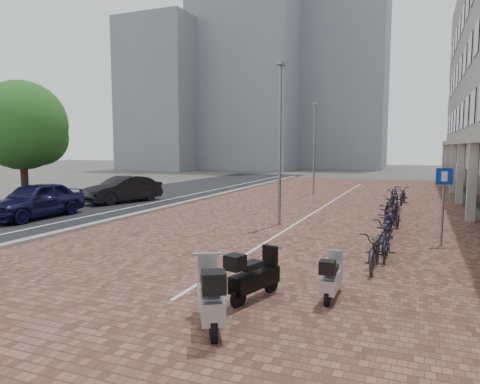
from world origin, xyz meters
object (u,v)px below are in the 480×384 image
Objects in this scene: car_dark at (123,189)px; scooter_front at (332,277)px; car_navy at (35,200)px; scooter_mid at (255,275)px; scooter_back at (210,294)px; parking_sign at (444,194)px.

scooter_front is (13.87, -11.28, -0.27)m from car_dark.
car_navy is 13.95m from scooter_mid.
parking_sign is at bearing 34.15° from scooter_back.
car_dark is 17.25m from scooter_mid.
car_dark reaches higher than scooter_back.
scooter_front is at bearing -21.93° from car_navy.
car_navy is 1.89× the size of parking_sign.
scooter_front is 0.79× the size of scooter_back.
scooter_mid is 1.60m from scooter_back.
car_navy is at bearing 171.09° from scooter_mid.
car_dark is 18.22m from scooter_back.
car_navy is 5.95m from car_dark.
car_dark is 17.88m from scooter_front.
scooter_front is 1.59m from scooter_mid.
parking_sign is (3.76, 6.96, 1.13)m from scooter_mid.
parking_sign is at bearing 0.10° from car_dark.
car_dark reaches higher than scooter_front.
parking_sign is (4.00, 8.54, 1.06)m from scooter_back.
car_navy reaches higher than scooter_front.
scooter_back is at bearing -128.27° from scooter_front.
parking_sign is (2.32, 6.28, 1.19)m from scooter_front.
car_navy reaches higher than scooter_back.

